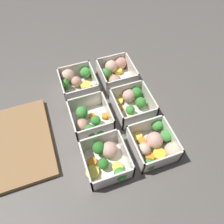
{
  "coord_description": "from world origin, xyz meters",
  "views": [
    {
      "loc": [
        -0.39,
        0.14,
        0.61
      ],
      "look_at": [
        0.0,
        0.0,
        0.02
      ],
      "focal_mm": 35.0,
      "sensor_mm": 36.0,
      "label": 1
    }
  ],
  "objects_px": {
    "container_far_center": "(89,121)",
    "container_far_right": "(76,82)",
    "container_near_right": "(115,73)",
    "container_far_left": "(107,159)",
    "container_near_center": "(132,103)",
    "container_near_left": "(156,144)"
  },
  "relations": [
    {
      "from": "container_near_center",
      "to": "container_near_right",
      "type": "distance_m",
      "value": 0.15
    },
    {
      "from": "container_far_left",
      "to": "container_far_right",
      "type": "distance_m",
      "value": 0.32
    },
    {
      "from": "container_far_left",
      "to": "container_far_center",
      "type": "distance_m",
      "value": 0.14
    },
    {
      "from": "container_near_left",
      "to": "container_far_center",
      "type": "distance_m",
      "value": 0.22
    },
    {
      "from": "container_near_center",
      "to": "container_far_right",
      "type": "relative_size",
      "value": 0.92
    },
    {
      "from": "container_near_left",
      "to": "container_near_center",
      "type": "relative_size",
      "value": 1.0
    },
    {
      "from": "container_near_center",
      "to": "container_far_right",
      "type": "xyz_separation_m",
      "value": [
        0.16,
        0.16,
        0.0
      ]
    },
    {
      "from": "container_near_right",
      "to": "container_far_right",
      "type": "relative_size",
      "value": 0.98
    },
    {
      "from": "container_near_right",
      "to": "container_far_center",
      "type": "bearing_deg",
      "value": 139.47
    },
    {
      "from": "container_near_center",
      "to": "container_far_center",
      "type": "distance_m",
      "value": 0.16
    },
    {
      "from": "container_near_left",
      "to": "container_near_right",
      "type": "xyz_separation_m",
      "value": [
        0.32,
        0.01,
        -0.0
      ]
    },
    {
      "from": "container_near_right",
      "to": "container_near_left",
      "type": "bearing_deg",
      "value": -177.53
    },
    {
      "from": "container_far_center",
      "to": "container_far_right",
      "type": "height_order",
      "value": "same"
    },
    {
      "from": "container_near_center",
      "to": "container_far_left",
      "type": "bearing_deg",
      "value": 137.72
    },
    {
      "from": "container_near_left",
      "to": "container_far_right",
      "type": "xyz_separation_m",
      "value": [
        0.32,
        0.16,
        -0.0
      ]
    },
    {
      "from": "container_near_left",
      "to": "container_near_right",
      "type": "height_order",
      "value": "same"
    },
    {
      "from": "container_near_left",
      "to": "container_far_right",
      "type": "relative_size",
      "value": 0.92
    },
    {
      "from": "container_near_right",
      "to": "container_far_center",
      "type": "height_order",
      "value": "same"
    },
    {
      "from": "container_near_left",
      "to": "container_far_right",
      "type": "bearing_deg",
      "value": 26.48
    },
    {
      "from": "container_near_right",
      "to": "container_far_center",
      "type": "xyz_separation_m",
      "value": [
        -0.18,
        0.15,
        0.0
      ]
    },
    {
      "from": "container_near_right",
      "to": "container_far_left",
      "type": "distance_m",
      "value": 0.34
    },
    {
      "from": "container_far_center",
      "to": "container_far_right",
      "type": "xyz_separation_m",
      "value": [
        0.18,
        -0.0,
        -0.0
      ]
    }
  ]
}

